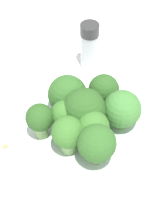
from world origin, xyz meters
The scene contains 13 objects.
ground_plane centered at (0.00, 0.00, 0.00)m, with size 3.00×3.00×0.00m, color white.
bowl centered at (0.00, 0.00, 0.02)m, with size 0.18×0.18×0.03m, color silver.
broccoli_floret_0 centered at (0.00, 0.00, 0.07)m, with size 0.06×0.06×0.07m.
broccoli_floret_1 centered at (-0.02, 0.04, 0.06)m, with size 0.05×0.05×0.06m.
broccoli_floret_2 centered at (0.02, 0.02, 0.07)m, with size 0.04×0.04×0.06m.
broccoli_floret_3 centered at (0.04, 0.03, 0.07)m, with size 0.05×0.05×0.06m.
broccoli_floret_4 centered at (-0.02, -0.03, 0.06)m, with size 0.05×0.05×0.06m.
broccoli_floret_5 centered at (0.01, -0.02, 0.06)m, with size 0.04×0.04×0.05m.
broccoli_floret_6 centered at (-0.05, 0.01, 0.06)m, with size 0.04×0.04×0.05m.
broccoli_floret_7 centered at (0.04, -0.01, 0.07)m, with size 0.04×0.04×0.06m.
broccoli_floret_8 centered at (0.03, -0.05, 0.07)m, with size 0.04×0.04×0.05m.
pepper_shaker centered at (-0.16, -0.05, 0.04)m, with size 0.03×0.03×0.08m.
almond_crumb_3 centered at (0.04, -0.10, 0.00)m, with size 0.01×0.01×0.01m, color #AD7F4C.
Camera 1 is at (0.30, 0.11, 0.43)m, focal length 60.00 mm.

